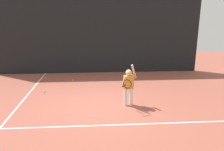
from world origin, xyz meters
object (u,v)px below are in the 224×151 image
(tennis_ball_1, at_px, (46,78))
(tennis_ball_5, at_px, (73,80))
(tennis_player, at_px, (128,84))
(tennis_ball_0, at_px, (44,91))

(tennis_ball_1, relative_size, tennis_ball_5, 1.00)
(tennis_ball_1, height_order, tennis_ball_5, same)
(tennis_player, bearing_deg, tennis_ball_1, 113.44)
(tennis_player, height_order, tennis_ball_1, tennis_player)
(tennis_player, xyz_separation_m, tennis_ball_0, (-3.04, 1.50, -0.69))
(tennis_ball_0, xyz_separation_m, tennis_ball_5, (0.97, 1.37, 0.00))
(tennis_ball_5, bearing_deg, tennis_ball_1, 158.18)
(tennis_player, distance_m, tennis_ball_1, 4.84)
(tennis_player, distance_m, tennis_ball_5, 3.61)
(tennis_player, relative_size, tennis_ball_0, 20.46)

